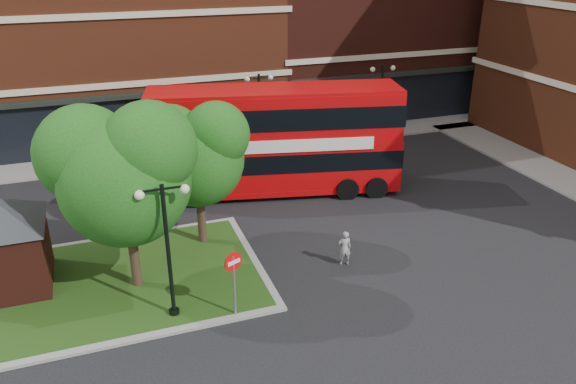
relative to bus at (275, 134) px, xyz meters
name	(u,v)px	position (x,y,z in m)	size (l,w,h in m)	color
ground	(323,290)	(-1.22, -9.26, -3.13)	(120.00, 120.00, 0.00)	black
pavement_far	(221,148)	(-1.22, 7.24, -3.07)	(44.00, 3.00, 0.12)	slate
terrace_far_left	(68,25)	(-9.22, 14.74, 3.87)	(26.00, 12.00, 14.00)	brown
traffic_island	(96,286)	(-9.22, -6.26, -3.06)	(12.60, 7.60, 0.15)	gray
tree_island_west	(120,169)	(-7.82, -6.68, 1.66)	(5.40, 4.71, 7.21)	#2D2116
tree_island_east	(194,151)	(-4.80, -4.20, 1.11)	(4.46, 3.90, 6.29)	#2D2116
lamp_island	(168,246)	(-6.72, -9.06, -0.30)	(1.72, 0.36, 5.00)	black
lamp_far_left	(260,111)	(0.78, 5.24, -0.30)	(1.72, 0.36, 5.00)	black
lamp_far_right	(381,99)	(8.78, 5.24, -0.30)	(1.72, 0.36, 5.00)	black
bus	(275,134)	(0.00, 0.00, 0.00)	(12.81, 5.48, 4.77)	#B8070A
woman	(344,248)	(0.28, -7.87, -2.38)	(0.54, 0.36, 1.49)	gray
car_silver	(196,144)	(-2.83, 6.74, -2.43)	(1.66, 4.13, 1.41)	#A3A4AA
car_white	(347,135)	(6.52, 5.24, -2.44)	(1.46, 4.19, 1.38)	silver
no_entry_sign	(234,272)	(-4.72, -9.76, -1.31)	(0.67, 0.34, 2.56)	slate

